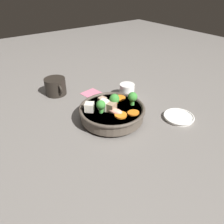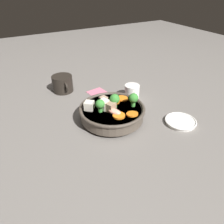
# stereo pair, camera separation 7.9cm
# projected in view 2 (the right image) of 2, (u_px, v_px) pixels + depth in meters

# --- Properties ---
(ground_plane) EXTENTS (3.00, 3.00, 0.00)m
(ground_plane) POSITION_uv_depth(u_px,v_px,m) (112.00, 120.00, 0.81)
(ground_plane) COLOR slate
(stirfry_bowl) EXTENTS (0.24, 0.24, 0.10)m
(stirfry_bowl) POSITION_uv_depth(u_px,v_px,m) (112.00, 111.00, 0.79)
(stirfry_bowl) COLOR #51473D
(stirfry_bowl) RESTS_ON ground_plane
(side_saucer) EXTENTS (0.11, 0.11, 0.01)m
(side_saucer) POSITION_uv_depth(u_px,v_px,m) (181.00, 121.00, 0.79)
(side_saucer) COLOR white
(side_saucer) RESTS_ON ground_plane
(tea_cup) EXTENTS (0.06, 0.06, 0.06)m
(tea_cup) POSITION_uv_depth(u_px,v_px,m) (132.00, 91.00, 0.94)
(tea_cup) COLOR white
(tea_cup) RESTS_ON ground_plane
(dark_mug) EXTENTS (0.11, 0.09, 0.07)m
(dark_mug) POSITION_uv_depth(u_px,v_px,m) (63.00, 84.00, 0.99)
(dark_mug) COLOR black
(dark_mug) RESTS_ON ground_plane
(napkin) EXTENTS (0.12, 0.09, 0.00)m
(napkin) POSITION_uv_depth(u_px,v_px,m) (100.00, 94.00, 0.98)
(napkin) COLOR #D16B84
(napkin) RESTS_ON ground_plane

